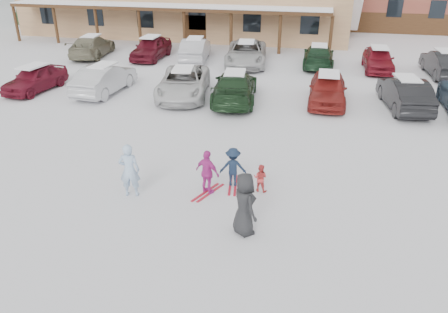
% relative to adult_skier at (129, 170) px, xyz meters
% --- Properties ---
extents(ground, '(160.00, 160.00, 0.00)m').
position_rel_adult_skier_xyz_m(ground, '(2.42, 0.39, -0.89)').
color(ground, white).
rests_on(ground, ground).
extents(adult_skier, '(0.72, 0.55, 1.78)m').
position_rel_adult_skier_xyz_m(adult_skier, '(0.00, 0.00, 0.00)').
color(adult_skier, '#A5C4E5').
rests_on(adult_skier, ground).
extents(toddler_red, '(0.51, 0.42, 0.95)m').
position_rel_adult_skier_xyz_m(toddler_red, '(3.97, 1.16, -0.42)').
color(toddler_red, '#D53E3E').
rests_on(toddler_red, ground).
extents(child_navy, '(0.94, 0.63, 1.36)m').
position_rel_adult_skier_xyz_m(child_navy, '(3.04, 1.32, -0.21)').
color(child_navy, '#142238').
rests_on(child_navy, ground).
extents(skis_child_navy, '(0.41, 1.41, 0.03)m').
position_rel_adult_skier_xyz_m(skis_child_navy, '(3.04, 1.32, -0.87)').
color(skis_child_navy, '#AF192A').
rests_on(skis_child_navy, ground).
extents(child_magenta, '(0.95, 0.68, 1.50)m').
position_rel_adult_skier_xyz_m(child_magenta, '(2.35, 0.65, -0.14)').
color(child_magenta, '#BE2C91').
rests_on(child_magenta, ground).
extents(skis_child_magenta, '(0.73, 1.37, 0.03)m').
position_rel_adult_skier_xyz_m(skis_child_magenta, '(2.35, 0.65, -0.87)').
color(skis_child_magenta, '#AF192A').
rests_on(skis_child_magenta, ground).
extents(bystander_dark, '(1.02, 1.06, 1.84)m').
position_rel_adult_skier_xyz_m(bystander_dark, '(3.87, -1.21, 0.03)').
color(bystander_dark, black).
rests_on(bystander_dark, ground).
extents(parked_car_0, '(2.08, 4.21, 1.38)m').
position_rel_adult_skier_xyz_m(parked_car_0, '(-9.57, 9.24, -0.20)').
color(parked_car_0, maroon).
rests_on(parked_car_0, ground).
extents(parked_car_1, '(1.85, 4.67, 1.51)m').
position_rel_adult_skier_xyz_m(parked_car_1, '(-5.73, 9.76, -0.13)').
color(parked_car_1, '#B4B6BA').
rests_on(parked_car_1, ground).
extents(parked_car_2, '(3.33, 5.66, 1.48)m').
position_rel_adult_skier_xyz_m(parked_car_2, '(-1.40, 10.08, -0.15)').
color(parked_car_2, silver).
rests_on(parked_car_2, ground).
extents(parked_car_3, '(2.69, 5.40, 1.51)m').
position_rel_adult_skier_xyz_m(parked_car_3, '(1.39, 9.85, -0.14)').
color(parked_car_3, '#1A351C').
rests_on(parked_car_3, ground).
extents(parked_car_4, '(1.81, 4.49, 1.53)m').
position_rel_adult_skier_xyz_m(parked_car_4, '(5.97, 10.56, -0.12)').
color(parked_car_4, maroon).
rests_on(parked_car_4, ground).
extents(parked_car_5, '(2.25, 4.81, 1.53)m').
position_rel_adult_skier_xyz_m(parked_car_5, '(9.61, 10.58, -0.13)').
color(parked_car_5, black).
rests_on(parked_car_5, ground).
extents(parked_car_7, '(2.67, 5.24, 1.46)m').
position_rel_adult_skier_xyz_m(parked_car_7, '(-10.51, 17.43, -0.16)').
color(parked_car_7, '#78745B').
rests_on(parked_car_7, ground).
extents(parked_car_8, '(1.85, 4.51, 1.53)m').
position_rel_adult_skier_xyz_m(parked_car_8, '(-6.13, 17.67, -0.12)').
color(parked_car_8, maroon).
rests_on(parked_car_8, ground).
extents(parked_car_9, '(2.21, 4.79, 1.52)m').
position_rel_adult_skier_xyz_m(parked_car_9, '(-3.00, 17.88, -0.13)').
color(parked_car_9, '#B5B5BA').
rests_on(parked_car_9, ground).
extents(parked_car_10, '(3.19, 5.80, 1.54)m').
position_rel_adult_skier_xyz_m(parked_car_10, '(0.64, 17.43, -0.12)').
color(parked_car_10, '#B8B8B8').
rests_on(parked_car_10, ground).
extents(parked_car_11, '(2.02, 4.79, 1.38)m').
position_rel_adult_skier_xyz_m(parked_car_11, '(5.32, 18.01, -0.20)').
color(parked_car_11, '#17341E').
rests_on(parked_car_11, ground).
extents(parked_car_12, '(1.82, 4.35, 1.47)m').
position_rel_adult_skier_xyz_m(parked_car_12, '(9.03, 17.78, -0.15)').
color(parked_car_12, maroon).
rests_on(parked_car_12, ground).
extents(parked_car_13, '(2.00, 4.80, 1.54)m').
position_rel_adult_skier_xyz_m(parked_car_13, '(12.75, 17.27, -0.12)').
color(parked_car_13, black).
rests_on(parked_car_13, ground).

